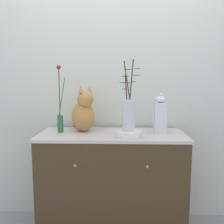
# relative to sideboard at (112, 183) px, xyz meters

# --- Properties ---
(wall_back) EXTENTS (4.40, 0.08, 2.60)m
(wall_back) POSITION_rel_sideboard_xyz_m (0.00, 0.32, 0.86)
(wall_back) COLOR silver
(wall_back) RESTS_ON ground_plane
(sideboard) EXTENTS (1.22, 0.51, 0.88)m
(sideboard) POSITION_rel_sideboard_xyz_m (0.00, 0.00, 0.00)
(sideboard) COLOR #41311D
(sideboard) RESTS_ON ground_plane
(cat_sitting) EXTENTS (0.31, 0.45, 0.40)m
(cat_sitting) POSITION_rel_sideboard_xyz_m (-0.25, 0.07, 0.60)
(cat_sitting) COLOR #B78545
(cat_sitting) RESTS_ON sideboard
(vase_slim_green) EXTENTS (0.07, 0.05, 0.57)m
(vase_slim_green) POSITION_rel_sideboard_xyz_m (-0.44, 0.02, 0.58)
(vase_slim_green) COLOR #2F6D3A
(vase_slim_green) RESTS_ON sideboard
(bowl_porcelain) EXTENTS (0.21, 0.21, 0.05)m
(bowl_porcelain) POSITION_rel_sideboard_xyz_m (0.13, -0.12, 0.46)
(bowl_porcelain) COLOR white
(bowl_porcelain) RESTS_ON sideboard
(vase_glass_clear) EXTENTS (0.19, 0.19, 0.55)m
(vase_glass_clear) POSITION_rel_sideboard_xyz_m (0.13, -0.12, 0.63)
(vase_glass_clear) COLOR silver
(vase_glass_clear) RESTS_ON bowl_porcelain
(jar_lidded_porcelain) EXTENTS (0.10, 0.10, 0.33)m
(jar_lidded_porcelain) POSITION_rel_sideboard_xyz_m (0.40, 0.03, 0.59)
(jar_lidded_porcelain) COLOR white
(jar_lidded_porcelain) RESTS_ON sideboard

